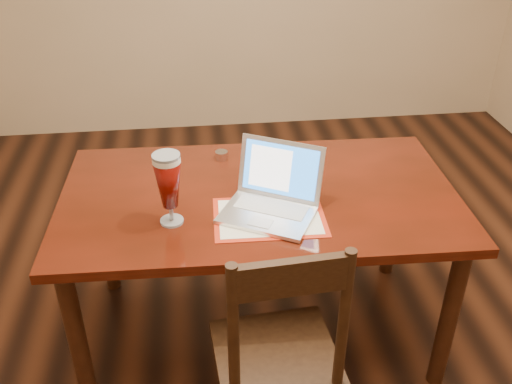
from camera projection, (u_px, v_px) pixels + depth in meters
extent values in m
plane|color=black|center=(292.00, 329.00, 2.88)|extent=(5.00, 5.00, 0.00)
cube|color=#491309|center=(259.00, 197.00, 2.48)|extent=(1.75, 1.02, 0.04)
cylinder|color=black|center=(78.00, 342.00, 2.30)|extent=(0.08, 0.08, 0.76)
cylinder|color=black|center=(449.00, 318.00, 2.42)|extent=(0.08, 0.08, 0.76)
cylinder|color=black|center=(105.00, 229.00, 2.97)|extent=(0.08, 0.08, 0.76)
cylinder|color=black|center=(394.00, 215.00, 3.09)|extent=(0.08, 0.08, 0.76)
cube|color=#AF2510|center=(269.00, 217.00, 2.31)|extent=(0.46, 0.34, 0.00)
cube|color=silver|center=(269.00, 217.00, 2.31)|extent=(0.42, 0.29, 0.00)
cube|color=silver|center=(267.00, 215.00, 2.30)|extent=(0.44, 0.39, 0.02)
cube|color=silver|center=(271.00, 207.00, 2.34)|extent=(0.31, 0.24, 0.00)
cube|color=silver|center=(261.00, 222.00, 2.24)|extent=(0.11, 0.10, 0.00)
cube|color=silver|center=(281.00, 170.00, 2.36)|extent=(0.35, 0.24, 0.24)
cube|color=blue|center=(280.00, 170.00, 2.36)|extent=(0.31, 0.20, 0.20)
cube|color=white|center=(270.00, 168.00, 2.37)|extent=(0.18, 0.13, 0.17)
cylinder|color=silver|center=(172.00, 221.00, 2.28)|extent=(0.09, 0.09, 0.01)
cylinder|color=silver|center=(171.00, 213.00, 2.26)|extent=(0.02, 0.02, 0.07)
cylinder|color=beige|center=(166.00, 160.00, 2.14)|extent=(0.11, 0.11, 0.02)
cylinder|color=silver|center=(166.00, 156.00, 2.13)|extent=(0.11, 0.11, 0.01)
cylinder|color=silver|center=(222.00, 155.00, 2.73)|extent=(0.06, 0.06, 0.04)
cylinder|color=silver|center=(277.00, 152.00, 2.76)|extent=(0.06, 0.06, 0.04)
cube|color=black|center=(276.00, 357.00, 2.13)|extent=(0.48, 0.46, 0.04)
cylinder|color=black|center=(223.00, 373.00, 2.37)|extent=(0.04, 0.04, 0.44)
cylinder|color=black|center=(307.00, 360.00, 2.43)|extent=(0.04, 0.04, 0.44)
cylinder|color=black|center=(233.00, 337.00, 1.80)|extent=(0.04, 0.04, 0.58)
cylinder|color=black|center=(344.00, 321.00, 1.86)|extent=(0.04, 0.04, 0.58)
cube|color=black|center=(292.00, 277.00, 1.72)|extent=(0.37, 0.06, 0.13)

